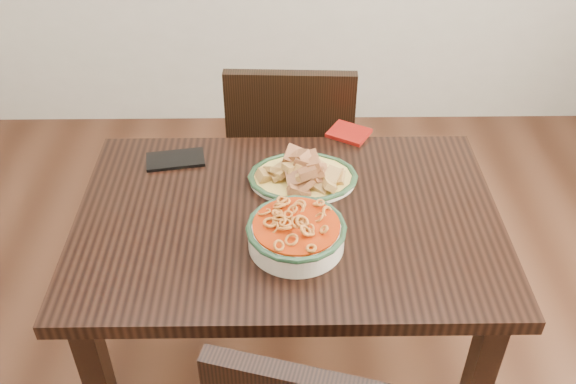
{
  "coord_description": "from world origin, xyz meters",
  "views": [
    {
      "loc": [
        0.01,
        -1.23,
        1.82
      ],
      "look_at": [
        0.02,
        0.06,
        0.81
      ],
      "focal_mm": 40.0,
      "sensor_mm": 36.0,
      "label": 1
    }
  ],
  "objects_px": {
    "smartphone": "(175,159)",
    "dining_table": "(288,246)",
    "chair_far": "(291,156)",
    "fish_plate": "(303,168)",
    "noodle_bowl": "(296,231)"
  },
  "relations": [
    {
      "from": "smartphone",
      "to": "dining_table",
      "type": "bearing_deg",
      "value": -47.17
    },
    {
      "from": "chair_far",
      "to": "smartphone",
      "type": "relative_size",
      "value": 5.39
    },
    {
      "from": "fish_plate",
      "to": "smartphone",
      "type": "distance_m",
      "value": 0.38
    },
    {
      "from": "dining_table",
      "to": "smartphone",
      "type": "height_order",
      "value": "smartphone"
    },
    {
      "from": "noodle_bowl",
      "to": "smartphone",
      "type": "xyz_separation_m",
      "value": [
        -0.34,
        0.36,
        -0.04
      ]
    },
    {
      "from": "noodle_bowl",
      "to": "fish_plate",
      "type": "bearing_deg",
      "value": 84.61
    },
    {
      "from": "fish_plate",
      "to": "smartphone",
      "type": "relative_size",
      "value": 1.78
    },
    {
      "from": "dining_table",
      "to": "fish_plate",
      "type": "bearing_deg",
      "value": 73.62
    },
    {
      "from": "chair_far",
      "to": "noodle_bowl",
      "type": "xyz_separation_m",
      "value": [
        0.0,
        -0.74,
        0.29
      ]
    },
    {
      "from": "noodle_bowl",
      "to": "dining_table",
      "type": "bearing_deg",
      "value": 99.08
    },
    {
      "from": "dining_table",
      "to": "smartphone",
      "type": "bearing_deg",
      "value": 142.57
    },
    {
      "from": "dining_table",
      "to": "fish_plate",
      "type": "relative_size",
      "value": 3.75
    },
    {
      "from": "chair_far",
      "to": "noodle_bowl",
      "type": "relative_size",
      "value": 3.64
    },
    {
      "from": "dining_table",
      "to": "noodle_bowl",
      "type": "xyz_separation_m",
      "value": [
        0.02,
        -0.11,
        0.15
      ]
    },
    {
      "from": "dining_table",
      "to": "noodle_bowl",
      "type": "relative_size",
      "value": 4.5
    }
  ]
}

